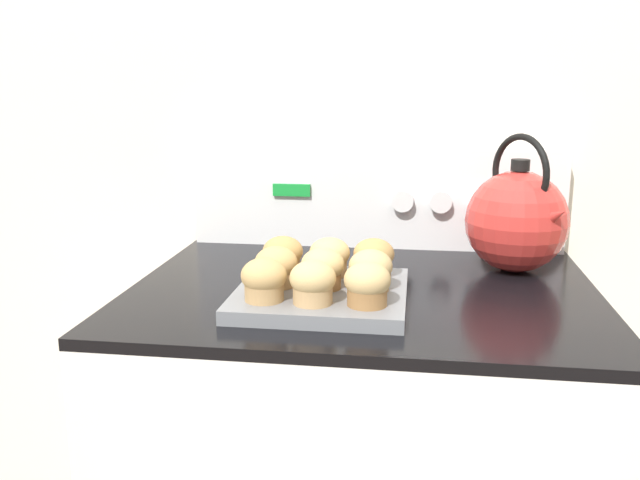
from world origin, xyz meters
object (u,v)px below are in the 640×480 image
muffin_r0_c1 (313,283)px  muffin_r2_c1 (330,257)px  muffin_r2_c2 (374,258)px  tea_kettle (517,219)px  muffin_r1_c1 (323,269)px  muffin_r2_c0 (283,255)px  muffin_r0_c2 (367,284)px  muffin_r1_c2 (371,270)px  muffin_pan (322,294)px  muffin_r0_c0 (264,280)px  muffin_r1_c0 (276,267)px

muffin_r0_c1 → muffin_r2_c1: size_ratio=1.00×
muffin_r2_c2 → tea_kettle: tea_kettle is taller
muffin_r1_c1 → muffin_r2_c0: (-0.08, 0.07, 0.00)m
tea_kettle → muffin_r0_c1: bearing=-137.4°
muffin_r0_c1 → muffin_r2_c0: same height
muffin_r0_c2 → muffin_r1_c2: 0.07m
muffin_r1_c2 → muffin_r2_c0: size_ratio=1.00×
muffin_r2_c1 → muffin_r2_c2: (0.07, 0.00, 0.00)m
muffin_pan → muffin_r0_c0: 0.11m
muffin_r0_c0 → muffin_r2_c2: same height
muffin_r0_c0 → muffin_r1_c1: size_ratio=1.00×
muffin_r0_c1 → muffin_r2_c1: bearing=87.9°
muffin_r0_c0 → tea_kettle: (0.40, 0.30, 0.04)m
muffin_r0_c0 → tea_kettle: size_ratio=0.27×
muffin_r0_c1 → tea_kettle: bearing=42.6°
muffin_r1_c1 → muffin_r0_c0: bearing=-136.9°
muffin_r1_c0 → muffin_r1_c1: same height
muffin_r0_c2 → muffin_r2_c0: same height
muffin_r0_c2 → tea_kettle: bearing=50.3°
muffin_r0_c0 → muffin_r1_c1: same height
muffin_pan → muffin_r2_c0: size_ratio=3.89×
muffin_r0_c2 → muffin_r2_c2: 0.15m
muffin_pan → muffin_r0_c1: size_ratio=3.89×
muffin_r1_c1 → muffin_r0_c2: bearing=-44.4°
muffin_pan → muffin_r2_c2: (0.08, 0.08, 0.04)m
muffin_pan → muffin_r1_c0: size_ratio=3.89×
muffin_r0_c1 → muffin_r1_c0: size_ratio=1.00×
muffin_r2_c1 → muffin_r0_c0: bearing=-118.4°
muffin_r0_c2 → muffin_r2_c1: same height
muffin_pan → muffin_r2_c0: (-0.08, 0.07, 0.04)m
muffin_pan → tea_kettle: tea_kettle is taller
muffin_r1_c2 → muffin_pan: bearing=-179.3°
muffin_r0_c1 → muffin_r0_c2: size_ratio=1.00×
muffin_r1_c1 → muffin_r1_c2: same height
muffin_r0_c2 → muffin_r1_c0: size_ratio=1.00×
tea_kettle → muffin_r0_c2: bearing=-129.7°
muffin_pan → muffin_r1_c0: muffin_r1_c0 is taller
muffin_r1_c2 → muffin_r0_c2: bearing=-89.6°
muffin_r0_c1 → muffin_r2_c1: 0.15m
muffin_r1_c2 → tea_kettle: size_ratio=0.27×
muffin_r1_c0 → muffin_r2_c2: bearing=27.4°
muffin_pan → muffin_r1_c0: (-0.07, 0.00, 0.04)m
muffin_r2_c0 → muffin_pan: bearing=-43.5°
muffin_r1_c0 → muffin_r1_c2: bearing=0.1°
muffin_r0_c2 → muffin_r1_c2: size_ratio=1.00×
muffin_pan → muffin_r0_c1: muffin_r0_c1 is taller
muffin_r1_c2 → muffin_r2_c2: 0.08m
muffin_r1_c2 → tea_kettle: tea_kettle is taller
muffin_pan → muffin_r0_c2: bearing=-43.9°
muffin_pan → muffin_r2_c2: 0.12m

